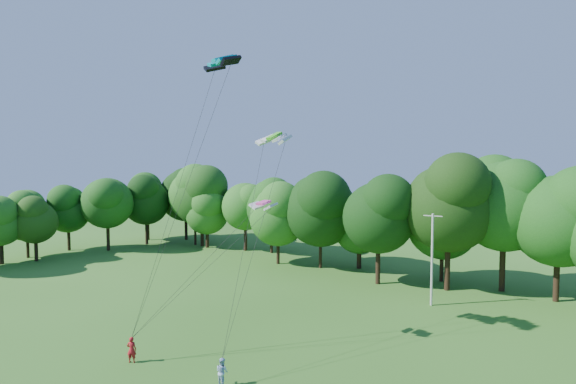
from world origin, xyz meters
The scene contains 9 objects.
utility_pole centered at (4.64, 29.53, 4.18)m, with size 1.62×0.30×8.13m.
kite_flyer_left centered at (-5.41, 6.47, 0.82)m, with size 0.60×0.39×1.64m, color #B4171F.
kite_flyer_right centered at (1.16, 8.09, 0.79)m, with size 0.77×0.60×1.59m, color #A1BAE0.
kite_teal centered at (-2.94, 12.06, 19.40)m, with size 3.37×2.22×0.62m.
kite_green centered at (-1.67, 15.79, 14.43)m, with size 2.77×1.37×0.64m.
kite_pink centered at (-0.94, 13.85, 9.82)m, with size 1.94×0.98×0.32m.
tree_back_west centered at (-33.59, 35.52, 8.33)m, with size 9.17×9.17×13.34m.
tree_back_center centered at (3.96, 35.21, 8.63)m, with size 9.50×9.50×13.82m.
tree_flank_west centered at (-41.71, 15.01, 5.40)m, with size 5.95×5.95×8.66m.
Camera 1 is at (19.57, -8.45, 12.39)m, focal length 28.00 mm.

